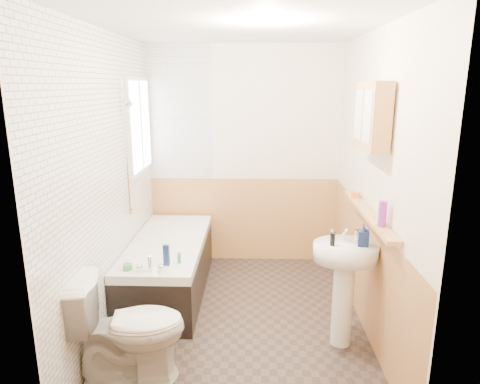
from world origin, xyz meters
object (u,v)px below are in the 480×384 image
at_px(sink, 344,273).
at_px(medicine_cabinet, 372,116).
at_px(bathtub, 169,265).
at_px(pine_shelf, 368,213).
at_px(toilet, 128,328).

relative_size(sink, medicine_cabinet, 1.74).
relative_size(bathtub, pine_shelf, 1.23).
bearing_deg(medicine_cabinet, toilet, -159.84).
height_order(bathtub, pine_shelf, pine_shelf).
relative_size(sink, pine_shelf, 0.72).
relative_size(pine_shelf, medicine_cabinet, 2.41).
xyz_separation_m(bathtub, medicine_cabinet, (1.74, -0.66, 1.54)).
bearing_deg(toilet, bathtub, -10.15).
bearing_deg(pine_shelf, bathtub, 159.82).
bearing_deg(medicine_cabinet, sink, -133.94).
relative_size(toilet, pine_shelf, 0.59).
bearing_deg(sink, bathtub, 165.53).
distance_m(pine_shelf, medicine_cabinet, 0.78).
bearing_deg(sink, toilet, -149.99).
distance_m(toilet, pine_shelf, 2.03).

